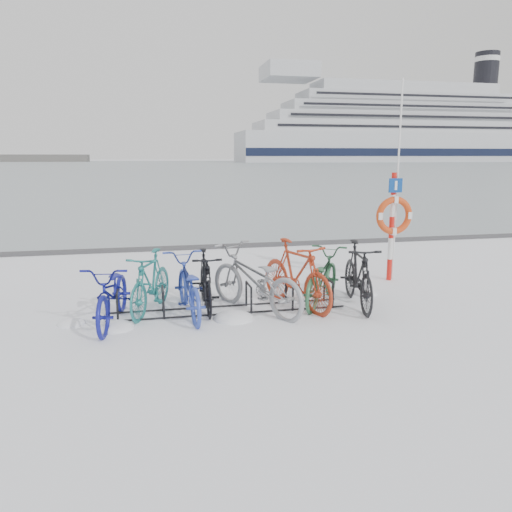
% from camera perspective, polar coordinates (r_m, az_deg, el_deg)
% --- Properties ---
extents(ground, '(900.00, 900.00, 0.00)m').
position_cam_1_polar(ground, '(8.55, -3.21, -6.26)').
color(ground, white).
rests_on(ground, ground).
extents(ice_sheet, '(400.00, 298.00, 0.02)m').
position_cam_1_polar(ice_sheet, '(163.08, -11.90, 10.17)').
color(ice_sheet, '#97A2AA').
rests_on(ice_sheet, ground).
extents(quay_edge, '(400.00, 0.25, 0.10)m').
position_cam_1_polar(quay_edge, '(14.24, -6.93, 0.99)').
color(quay_edge, '#3F3F42').
rests_on(quay_edge, ground).
extents(bike_rack, '(4.00, 0.48, 0.46)m').
position_cam_1_polar(bike_rack, '(8.50, -3.23, -5.10)').
color(bike_rack, black).
rests_on(bike_rack, ground).
extents(lifebuoy_station, '(0.79, 0.23, 4.10)m').
position_cam_1_polar(lifebuoy_station, '(10.70, 15.47, 4.45)').
color(lifebuoy_station, red).
rests_on(lifebuoy_station, ground).
extents(cruise_ferry, '(154.40, 29.09, 50.73)m').
position_cam_1_polar(cruise_ferry, '(249.11, 16.12, 13.47)').
color(cruise_ferry, silver).
rests_on(cruise_ferry, ground).
extents(bike_0, '(0.96, 2.02, 1.02)m').
position_cam_1_polar(bike_0, '(8.13, -16.02, -3.89)').
color(bike_0, navy).
rests_on(bike_0, ground).
extents(bike_1, '(1.11, 1.84, 1.07)m').
position_cam_1_polar(bike_1, '(8.57, -11.97, -2.74)').
color(bike_1, '#1F706E').
rests_on(bike_1, ground).
extents(bike_2, '(0.84, 2.00, 1.02)m').
position_cam_1_polar(bike_2, '(8.31, -7.80, -3.21)').
color(bike_2, '#2F45AE').
rests_on(bike_2, ground).
extents(bike_3, '(0.51, 1.73, 1.04)m').
position_cam_1_polar(bike_3, '(8.60, -5.80, -2.61)').
color(bike_3, black).
rests_on(bike_3, ground).
extents(bike_4, '(1.78, 2.29, 1.15)m').
position_cam_1_polar(bike_4, '(8.39, -0.14, -2.50)').
color(bike_4, gray).
rests_on(bike_4, ground).
extents(bike_5, '(1.19, 2.07, 1.20)m').
position_cam_1_polar(bike_5, '(8.69, 4.62, -1.89)').
color(bike_5, '#AF341A').
rests_on(bike_5, ground).
extents(bike_6, '(1.62, 1.94, 1.00)m').
position_cam_1_polar(bike_6, '(8.98, 7.50, -2.20)').
color(bike_6, '#2C603D').
rests_on(bike_6, ground).
extents(bike_7, '(0.86, 1.99, 1.16)m').
position_cam_1_polar(bike_7, '(8.89, 11.60, -1.92)').
color(bike_7, black).
rests_on(bike_7, ground).
extents(snow_drifts, '(5.69, 1.51, 0.23)m').
position_cam_1_polar(snow_drifts, '(8.41, -3.79, -6.57)').
color(snow_drifts, white).
rests_on(snow_drifts, ground).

